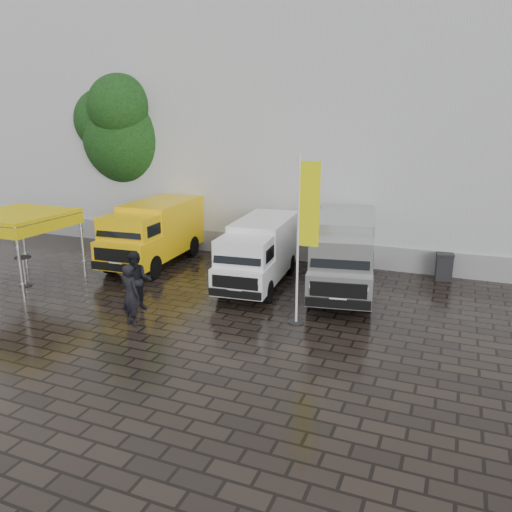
{
  "coord_description": "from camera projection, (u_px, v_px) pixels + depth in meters",
  "views": [
    {
      "loc": [
        5.63,
        -12.76,
        6.12
      ],
      "look_at": [
        -0.46,
        2.2,
        1.69
      ],
      "focal_mm": 35.0,
      "sensor_mm": 36.0,
      "label": 1
    }
  ],
  "objects": [
    {
      "name": "ground",
      "position": [
        243.0,
        329.0,
        15.06
      ],
      "size": [
        120.0,
        120.0,
        0.0
      ],
      "primitive_type": "plane",
      "color": "black",
      "rests_on": "ground"
    },
    {
      "name": "exhibition_hall",
      "position": [
        394.0,
        122.0,
        27.04
      ],
      "size": [
        44.0,
        16.0,
        12.0
      ],
      "primitive_type": "cube",
      "color": "silver",
      "rests_on": "ground"
    },
    {
      "name": "hall_plinth",
      "position": [
        360.0,
        256.0,
        21.3
      ],
      "size": [
        44.0,
        0.15,
        1.0
      ],
      "primitive_type": "cube",
      "color": "gray",
      "rests_on": "ground"
    },
    {
      "name": "van_yellow",
      "position": [
        153.0,
        234.0,
        21.55
      ],
      "size": [
        2.58,
        5.88,
        2.65
      ],
      "primitive_type": null,
      "rotation": [
        0.0,
        0.0,
        0.07
      ],
      "color": "yellow",
      "rests_on": "ground"
    },
    {
      "name": "van_white",
      "position": [
        259.0,
        254.0,
        18.89
      ],
      "size": [
        2.38,
        5.74,
        2.42
      ],
      "primitive_type": null,
      "rotation": [
        0.0,
        0.0,
        0.09
      ],
      "color": "white",
      "rests_on": "ground"
    },
    {
      "name": "van_silver",
      "position": [
        343.0,
        255.0,
        18.19
      ],
      "size": [
        3.12,
        6.46,
        2.68
      ],
      "primitive_type": null,
      "rotation": [
        0.0,
        0.0,
        0.18
      ],
      "color": "#A2A5A7",
      "rests_on": "ground"
    },
    {
      "name": "canopy_tent",
      "position": [
        16.0,
        217.0,
        18.52
      ],
      "size": [
        3.3,
        3.3,
        2.78
      ],
      "color": "silver",
      "rests_on": "ground"
    },
    {
      "name": "flagpole",
      "position": [
        304.0,
        232.0,
        14.73
      ],
      "size": [
        0.88,
        0.5,
        5.19
      ],
      "color": "black",
      "rests_on": "ground"
    },
    {
      "name": "tree",
      "position": [
        131.0,
        132.0,
        25.52
      ],
      "size": [
        4.77,
        4.77,
        8.56
      ],
      "color": "black",
      "rests_on": "ground"
    },
    {
      "name": "cocktail_table",
      "position": [
        24.0,
        271.0,
        18.88
      ],
      "size": [
        0.6,
        0.6,
        1.13
      ],
      "primitive_type": "cylinder",
      "color": "black",
      "rests_on": "ground"
    },
    {
      "name": "wheelie_bin",
      "position": [
        444.0,
        267.0,
        19.6
      ],
      "size": [
        0.71,
        0.71,
        1.07
      ],
      "primitive_type": "cube",
      "rotation": [
        0.0,
        0.0,
        0.11
      ],
      "color": "black",
      "rests_on": "ground"
    },
    {
      "name": "person_front",
      "position": [
        130.0,
        295.0,
        15.18
      ],
      "size": [
        0.8,
        0.62,
        1.92
      ],
      "primitive_type": "imported",
      "rotation": [
        0.0,
        0.0,
        2.88
      ],
      "color": "black",
      "rests_on": "ground"
    },
    {
      "name": "person_tent",
      "position": [
        137.0,
        281.0,
        16.4
      ],
      "size": [
        1.2,
        1.12,
        1.97
      ],
      "primitive_type": "imported",
      "rotation": [
        0.0,
        0.0,
        0.52
      ],
      "color": "black",
      "rests_on": "ground"
    }
  ]
}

